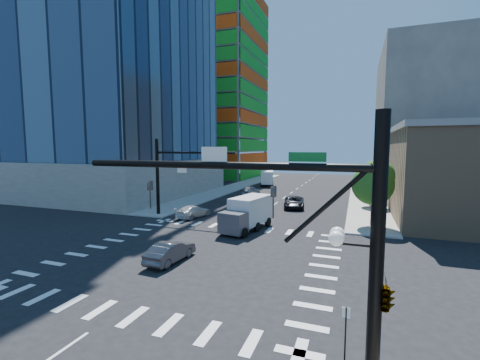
% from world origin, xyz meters
% --- Properties ---
extents(ground, '(160.00, 160.00, 0.00)m').
position_xyz_m(ground, '(0.00, 0.00, 0.00)').
color(ground, black).
rests_on(ground, ground).
extents(road_markings, '(20.00, 20.00, 0.01)m').
position_xyz_m(road_markings, '(0.00, 0.00, 0.01)').
color(road_markings, silver).
rests_on(road_markings, ground).
extents(sidewalk_ne, '(5.00, 60.00, 0.15)m').
position_xyz_m(sidewalk_ne, '(12.50, 40.00, 0.07)').
color(sidewalk_ne, '#9C9993').
rests_on(sidewalk_ne, ground).
extents(sidewalk_nw, '(5.00, 60.00, 0.15)m').
position_xyz_m(sidewalk_nw, '(-12.50, 40.00, 0.07)').
color(sidewalk_nw, '#9C9993').
rests_on(sidewalk_nw, ground).
extents(construction_building, '(25.16, 34.50, 70.60)m').
position_xyz_m(construction_building, '(-27.41, 61.93, 24.61)').
color(construction_building, gray).
rests_on(construction_building, ground).
extents(bg_building_ne, '(24.00, 30.00, 28.00)m').
position_xyz_m(bg_building_ne, '(27.00, 55.00, 14.00)').
color(bg_building_ne, '#5C5853').
rests_on(bg_building_ne, ground).
extents(signal_mast_se, '(10.51, 2.48, 9.00)m').
position_xyz_m(signal_mast_se, '(10.60, -11.50, 5.01)').
color(signal_mast_se, black).
rests_on(signal_mast_se, sidewalk_se).
extents(signal_mast_nw, '(10.20, 0.40, 9.00)m').
position_xyz_m(signal_mast_nw, '(-10.00, 11.50, 5.49)').
color(signal_mast_nw, black).
rests_on(signal_mast_nw, sidewalk_nw).
extents(tree_south, '(4.16, 4.16, 6.82)m').
position_xyz_m(tree_south, '(12.63, 13.90, 4.69)').
color(tree_south, '#382316').
rests_on(tree_south, sidewalk_ne).
extents(tree_north, '(3.54, 3.52, 5.78)m').
position_xyz_m(tree_north, '(12.93, 25.90, 3.99)').
color(tree_north, '#382316').
rests_on(tree_north, sidewalk_ne).
extents(no_parking_sign, '(0.30, 0.06, 2.20)m').
position_xyz_m(no_parking_sign, '(10.70, -9.00, 1.38)').
color(no_parking_sign, black).
rests_on(no_parking_sign, ground).
extents(car_nb_far, '(3.51, 5.99, 1.57)m').
position_xyz_m(car_nb_far, '(3.13, 21.62, 0.78)').
color(car_nb_far, black).
rests_on(car_nb_far, ground).
extents(car_sb_near, '(2.95, 5.15, 1.40)m').
position_xyz_m(car_sb_near, '(-6.87, 11.70, 0.70)').
color(car_sb_near, silver).
rests_on(car_sb_near, ground).
extents(car_sb_mid, '(2.54, 4.89, 1.59)m').
position_xyz_m(car_sb_mid, '(-6.04, 30.55, 0.79)').
color(car_sb_mid, '#A1A4A8').
rests_on(car_sb_mid, ground).
extents(car_sb_cross, '(1.80, 4.50, 1.46)m').
position_xyz_m(car_sb_cross, '(-1.40, -1.85, 0.73)').
color(car_sb_cross, '#434347').
rests_on(car_sb_cross, ground).
extents(box_truck_near, '(3.72, 6.56, 3.24)m').
position_xyz_m(box_truck_near, '(0.84, 8.16, 1.43)').
color(box_truck_near, black).
rests_on(box_truck_near, ground).
extents(box_truck_far, '(3.99, 6.53, 3.19)m').
position_xyz_m(box_truck_far, '(-6.95, 45.04, 1.41)').
color(box_truck_far, black).
rests_on(box_truck_far, ground).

